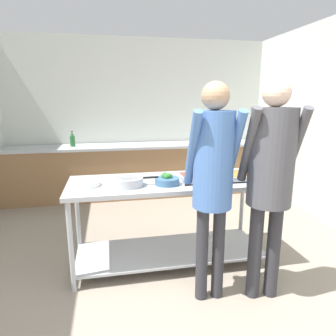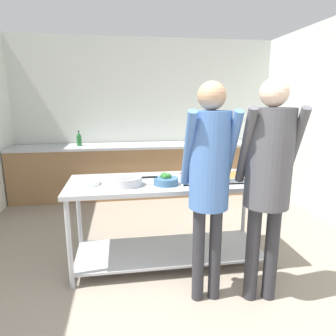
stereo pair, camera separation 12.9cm
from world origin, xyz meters
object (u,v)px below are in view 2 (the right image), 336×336
at_px(plate_stack, 86,182).
at_px(water_bottle, 79,139).
at_px(serving_tray_vegetables, 199,178).
at_px(guest_serving_left, 209,170).
at_px(guest_serving_right, 268,169).
at_px(sauce_pan, 127,181).
at_px(serving_tray_roast, 242,177).
at_px(broccoli_bowl, 166,180).

relative_size(plate_stack, water_bottle, 1.03).
height_order(serving_tray_vegetables, water_bottle, water_bottle).
height_order(plate_stack, guest_serving_left, guest_serving_left).
relative_size(guest_serving_right, water_bottle, 7.26).
bearing_deg(guest_serving_right, water_bottle, 121.04).
distance_m(guest_serving_left, guest_serving_right, 0.45).
height_order(sauce_pan, serving_tray_roast, sauce_pan).
xyz_separation_m(serving_tray_roast, guest_serving_right, (-0.05, -0.60, 0.22)).
bearing_deg(guest_serving_left, serving_tray_roast, 47.27).
distance_m(broccoli_bowl, water_bottle, 2.66).
relative_size(broccoli_bowl, serving_tray_roast, 0.56).
xyz_separation_m(serving_tray_roast, guest_serving_left, (-0.50, -0.54, 0.22)).
bearing_deg(plate_stack, serving_tray_vegetables, -1.46).
bearing_deg(plate_stack, broccoli_bowl, -7.60).
bearing_deg(serving_tray_vegetables, guest_serving_right, -58.97).
relative_size(guest_serving_left, guest_serving_right, 0.99).
bearing_deg(broccoli_bowl, plate_stack, 172.40).
xyz_separation_m(plate_stack, water_bottle, (-0.35, 2.33, 0.10)).
distance_m(broccoli_bowl, serving_tray_vegetables, 0.34).
bearing_deg(broccoli_bowl, serving_tray_roast, 4.18).
bearing_deg(broccoli_bowl, water_bottle, 114.03).
bearing_deg(serving_tray_vegetables, guest_serving_left, -97.47).
distance_m(plate_stack, serving_tray_roast, 1.49).
relative_size(sauce_pan, serving_tray_roast, 1.03).
bearing_deg(sauce_pan, plate_stack, 168.53).
distance_m(serving_tray_vegetables, guest_serving_right, 0.76).
relative_size(sauce_pan, guest_serving_left, 0.24).
xyz_separation_m(broccoli_bowl, guest_serving_left, (0.26, -0.48, 0.20)).
xyz_separation_m(serving_tray_roast, water_bottle, (-1.84, 2.37, 0.10)).
bearing_deg(serving_tray_roast, serving_tray_vegetables, 178.06).
xyz_separation_m(guest_serving_left, guest_serving_right, (0.45, -0.07, 0.00)).
bearing_deg(serving_tray_roast, guest_serving_right, -94.99).
bearing_deg(sauce_pan, serving_tray_roast, 1.74).
bearing_deg(serving_tray_vegetables, water_bottle, 121.04).
distance_m(broccoli_bowl, serving_tray_roast, 0.76).
xyz_separation_m(plate_stack, broccoli_bowl, (0.73, -0.10, 0.01)).
relative_size(broccoli_bowl, guest_serving_left, 0.13).
distance_m(guest_serving_left, water_bottle, 3.21).
bearing_deg(serving_tray_vegetables, broccoli_bowl, -168.23).
distance_m(sauce_pan, guest_serving_right, 1.22).
xyz_separation_m(broccoli_bowl, serving_tray_vegetables, (0.34, 0.07, -0.01)).
bearing_deg(broccoli_bowl, sauce_pan, 176.52).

